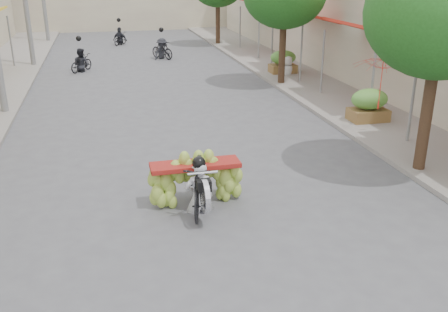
% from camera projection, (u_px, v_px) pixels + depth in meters
% --- Properties ---
extents(ground, '(120.00, 120.00, 0.00)m').
position_uv_depth(ground, '(259.00, 304.00, 7.57)').
color(ground, '#535358').
rests_on(ground, ground).
extents(sidewalk_right, '(4.00, 60.00, 0.12)m').
position_uv_depth(sidewalk_right, '(307.00, 77.00, 22.71)').
color(sidewalk_right, gray).
rests_on(sidewalk_right, ground).
extents(shophouse_row_right, '(9.77, 40.00, 6.00)m').
position_uv_depth(shophouse_row_right, '(426.00, 10.00, 21.86)').
color(shophouse_row_right, beige).
rests_on(shophouse_row_right, ground).
extents(street_tree_near, '(3.40, 3.40, 5.25)m').
position_uv_depth(street_tree_near, '(441.00, 15.00, 11.05)').
color(street_tree_near, '#3A2719').
rests_on(street_tree_near, ground).
extents(produce_crate_mid, '(1.20, 0.88, 1.16)m').
position_uv_depth(produce_crate_mid, '(369.00, 103.00, 15.95)').
color(produce_crate_mid, brown).
rests_on(produce_crate_mid, ground).
extents(produce_crate_far, '(1.20, 0.88, 1.16)m').
position_uv_depth(produce_crate_far, '(283.00, 60.00, 23.21)').
color(produce_crate_far, brown).
rests_on(produce_crate_far, ground).
extents(banana_motorbike, '(2.20, 1.98, 2.04)m').
position_uv_depth(banana_motorbike, '(197.00, 178.00, 10.36)').
color(banana_motorbike, black).
rests_on(banana_motorbike, ground).
extents(market_umbrella, '(2.20, 2.20, 1.58)m').
position_uv_depth(market_umbrella, '(384.00, 56.00, 14.23)').
color(market_umbrella, red).
rests_on(market_umbrella, ground).
extents(pedestrian, '(0.88, 0.59, 1.67)m').
position_uv_depth(pedestrian, '(288.00, 56.00, 22.82)').
color(pedestrian, silver).
rests_on(pedestrian, ground).
extents(bg_motorbike_a, '(1.29, 1.53, 1.95)m').
position_uv_depth(bg_motorbike_a, '(80.00, 56.00, 24.00)').
color(bg_motorbike_a, black).
rests_on(bg_motorbike_a, ground).
extents(bg_motorbike_b, '(1.34, 1.65, 1.95)m').
position_uv_depth(bg_motorbike_b, '(162.00, 43.00, 27.24)').
color(bg_motorbike_b, black).
rests_on(bg_motorbike_b, ground).
extents(bg_motorbike_c, '(1.17, 1.50, 1.95)m').
position_uv_depth(bg_motorbike_c, '(120.00, 32.00, 32.12)').
color(bg_motorbike_c, black).
rests_on(bg_motorbike_c, ground).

